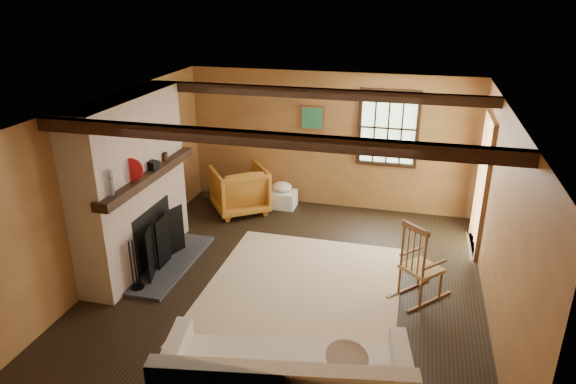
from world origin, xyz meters
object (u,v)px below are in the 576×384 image
(armchair, at_px, (240,190))
(rocking_chair, at_px, (420,266))
(laundry_basket, at_px, (282,199))
(fireplace, at_px, (134,191))

(armchair, bearing_deg, rocking_chair, 110.99)
(rocking_chair, height_order, laundry_basket, rocking_chair)
(fireplace, distance_m, rocking_chair, 3.94)
(rocking_chair, relative_size, armchair, 1.18)
(fireplace, height_order, laundry_basket, fireplace)
(laundry_basket, relative_size, armchair, 0.56)
(fireplace, distance_m, laundry_basket, 2.99)
(fireplace, xyz_separation_m, rocking_chair, (3.89, 0.05, -0.66))
(rocking_chair, height_order, armchair, rocking_chair)
(fireplace, relative_size, laundry_basket, 4.80)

